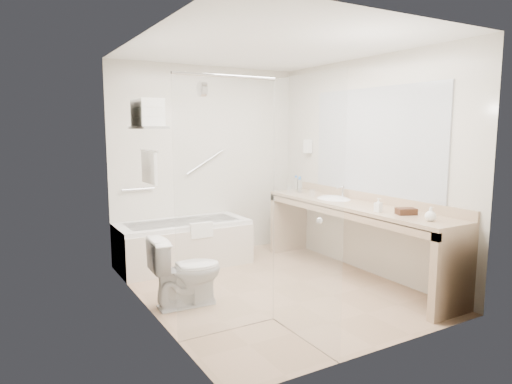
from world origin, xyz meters
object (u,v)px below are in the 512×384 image
vanity_counter (354,222)px  toilet (186,271)px  bathtub (183,243)px  amenity_basket (406,211)px  water_bottle_left (300,186)px

vanity_counter → toilet: bearing=175.9°
bathtub → vanity_counter: 2.09m
vanity_counter → amenity_basket: 0.79m
toilet → amenity_basket: bearing=-111.4°
toilet → amenity_basket: amenity_basket is taller
amenity_basket → water_bottle_left: 1.75m
vanity_counter → toilet: 2.00m
vanity_counter → bathtub: bearing=137.6°
bathtub → vanity_counter: vanity_counter is taller
vanity_counter → water_bottle_left: size_ratio=12.93×
bathtub → toilet: bearing=-109.9°
bathtub → amenity_basket: amenity_basket is taller
bathtub → toilet: size_ratio=2.33×
water_bottle_left → toilet: bearing=-156.1°
water_bottle_left → amenity_basket: bearing=-88.5°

